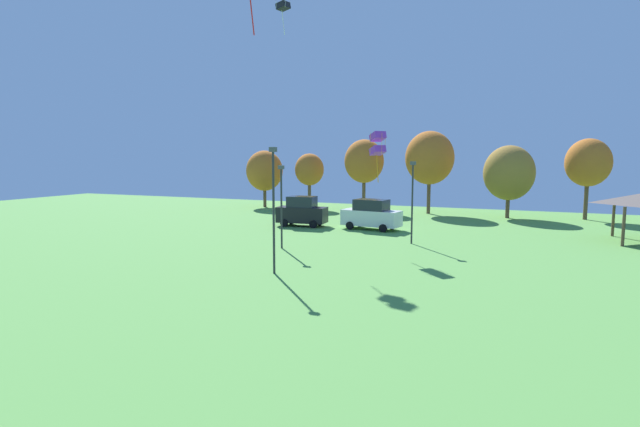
# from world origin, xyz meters

# --- Properties ---
(kite_flying_1) EXTENTS (1.17, 1.17, 3.19)m
(kite_flying_1) POSITION_xyz_m (-4.94, 32.78, 6.61)
(kite_flying_1) COLOR purple
(kite_flying_4) EXTENTS (0.98, 0.93, 3.12)m
(kite_flying_4) POSITION_xyz_m (-12.96, 35.67, 16.94)
(kite_flying_4) COLOR black
(parked_car_leftmost) EXTENTS (4.24, 2.24, 2.51)m
(parked_car_leftmost) POSITION_xyz_m (-13.55, 39.98, 1.22)
(parked_car_leftmost) COLOR black
(parked_car_leftmost) RESTS_ON ground
(parked_car_second_from_left) EXTENTS (4.84, 2.50, 2.41)m
(parked_car_second_from_left) POSITION_xyz_m (-7.66, 40.44, 1.19)
(parked_car_second_from_left) COLOR silver
(parked_car_second_from_left) RESTS_ON ground
(light_post_0) EXTENTS (0.36, 0.20, 6.29)m
(light_post_0) POSITION_xyz_m (-7.69, 24.15, 3.55)
(light_post_0) COLOR #2D2D33
(light_post_0) RESTS_ON ground
(light_post_1) EXTENTS (0.36, 0.20, 5.27)m
(light_post_1) POSITION_xyz_m (-10.49, 30.39, 3.02)
(light_post_1) COLOR #2D2D33
(light_post_1) RESTS_ON ground
(light_post_2) EXTENTS (0.36, 0.20, 5.50)m
(light_post_2) POSITION_xyz_m (-3.24, 35.27, 3.14)
(light_post_2) COLOR #2D2D33
(light_post_2) RESTS_ON ground
(treeline_tree_0) EXTENTS (4.18, 4.18, 6.45)m
(treeline_tree_0) POSITION_xyz_m (-24.17, 52.62, 4.14)
(treeline_tree_0) COLOR brown
(treeline_tree_0) RESTS_ON ground
(treeline_tree_1) EXTENTS (3.22, 3.22, 6.11)m
(treeline_tree_1) POSITION_xyz_m (-18.76, 53.11, 4.31)
(treeline_tree_1) COLOR brown
(treeline_tree_1) RESTS_ON ground
(treeline_tree_2) EXTENTS (4.16, 4.16, 7.58)m
(treeline_tree_2) POSITION_xyz_m (-12.37, 52.99, 5.27)
(treeline_tree_2) COLOR brown
(treeline_tree_2) RESTS_ON ground
(treeline_tree_3) EXTENTS (4.88, 4.88, 8.34)m
(treeline_tree_3) POSITION_xyz_m (-5.55, 53.29, 5.64)
(treeline_tree_3) COLOR brown
(treeline_tree_3) RESTS_ON ground
(treeline_tree_4) EXTENTS (4.68, 4.68, 6.84)m
(treeline_tree_4) POSITION_xyz_m (2.03, 52.62, 4.26)
(treeline_tree_4) COLOR brown
(treeline_tree_4) RESTS_ON ground
(treeline_tree_5) EXTENTS (3.98, 3.98, 7.44)m
(treeline_tree_5) POSITION_xyz_m (8.70, 54.14, 5.22)
(treeline_tree_5) COLOR brown
(treeline_tree_5) RESTS_ON ground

